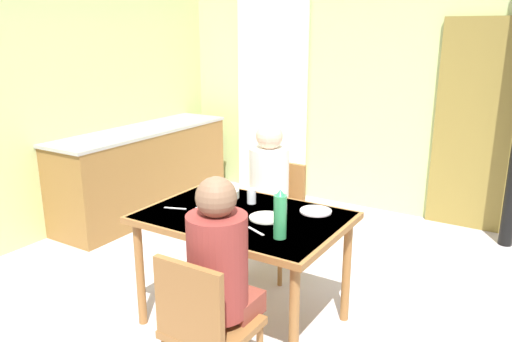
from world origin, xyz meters
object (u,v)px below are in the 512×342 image
(chair_far_diner, at_px, (277,210))
(person_near_diner, at_px, (219,262))
(person_far_diner, at_px, (268,180))
(dining_table, at_px, (244,227))
(chair_near_diner, at_px, (204,326))
(serving_bowl_center, at_px, (227,194))
(kitchen_counter, at_px, (144,171))
(water_bottle_green_near, at_px, (280,215))

(chair_far_diner, bearing_deg, person_near_diner, 108.72)
(person_far_diner, bearing_deg, dining_table, 107.34)
(dining_table, height_order, person_far_diner, person_far_diner)
(chair_near_diner, bearing_deg, serving_bowl_center, 119.22)
(chair_near_diner, bearing_deg, chair_far_diner, 107.21)
(dining_table, relative_size, person_near_diner, 1.64)
(kitchen_counter, distance_m, water_bottle_green_near, 2.83)
(chair_far_diner, distance_m, serving_bowl_center, 0.64)
(person_near_diner, height_order, serving_bowl_center, person_near_diner)
(chair_near_diner, height_order, water_bottle_green_near, water_bottle_green_near)
(person_near_diner, bearing_deg, kitchen_counter, 141.33)
(chair_near_diner, bearing_deg, person_far_diner, 108.72)
(chair_far_diner, distance_m, person_far_diner, 0.31)
(chair_near_diner, relative_size, serving_bowl_center, 5.12)
(serving_bowl_center, bearing_deg, chair_far_diner, 82.33)
(kitchen_counter, relative_size, person_far_diner, 2.72)
(chair_far_diner, xyz_separation_m, serving_bowl_center, (-0.08, -0.57, 0.29))
(water_bottle_green_near, bearing_deg, chair_far_diner, 120.18)
(kitchen_counter, relative_size, dining_table, 1.66)
(serving_bowl_center, bearing_deg, person_far_diner, 79.96)
(dining_table, relative_size, water_bottle_green_near, 4.43)
(dining_table, bearing_deg, serving_bowl_center, 141.65)
(chair_near_diner, relative_size, person_near_diner, 1.13)
(dining_table, distance_m, water_bottle_green_near, 0.47)
(kitchen_counter, xyz_separation_m, water_bottle_green_near, (2.42, -1.41, 0.44))
(water_bottle_green_near, bearing_deg, serving_bowl_center, 147.23)
(dining_table, height_order, serving_bowl_center, serving_bowl_center)
(chair_near_diner, xyz_separation_m, serving_bowl_center, (-0.57, 1.02, 0.29))
(chair_near_diner, xyz_separation_m, person_far_diner, (-0.49, 1.45, 0.28))
(water_bottle_green_near, bearing_deg, dining_table, 152.00)
(person_far_diner, bearing_deg, chair_far_diner, -90.00)
(chair_far_diner, bearing_deg, person_far_diner, 90.00)
(kitchen_counter, distance_m, person_near_diner, 3.01)
(chair_near_diner, distance_m, person_near_diner, 0.31)
(chair_far_diner, distance_m, water_bottle_green_near, 1.21)
(kitchen_counter, xyz_separation_m, dining_table, (2.05, -1.21, 0.23))
(chair_near_diner, xyz_separation_m, chair_far_diner, (-0.49, 1.59, 0.00))
(chair_far_diner, bearing_deg, water_bottle_green_near, 120.18)
(dining_table, distance_m, chair_near_diner, 0.86)
(chair_far_diner, relative_size, person_near_diner, 1.13)
(person_far_diner, height_order, serving_bowl_center, person_far_diner)
(person_near_diner, bearing_deg, serving_bowl_center, 122.85)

